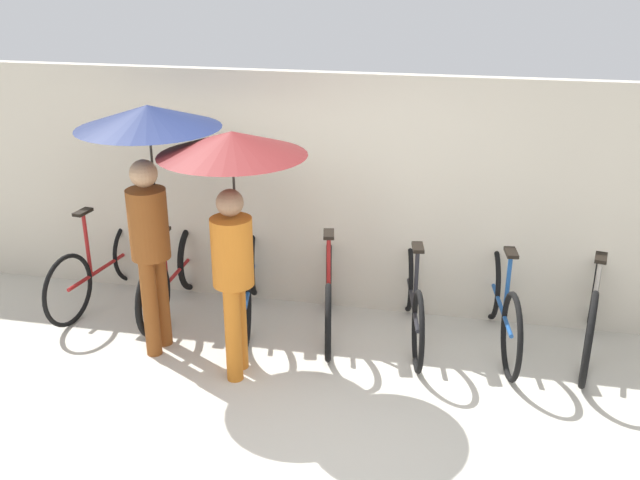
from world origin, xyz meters
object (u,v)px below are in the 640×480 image
object	(u,v)px
parked_bicycle_6	(593,308)
parked_bicycle_5	(501,304)
parked_bicycle_0	(103,265)
parked_bicycle_1	(174,274)
parked_bicycle_4	(413,298)
pedestrian_leading	(149,155)
pedestrian_center	(232,181)
parked_bicycle_3	(329,292)
parked_bicycle_2	(250,281)

from	to	relation	value
parked_bicycle_6	parked_bicycle_5	bearing A→B (deg)	104.42
parked_bicycle_0	parked_bicycle_1	xyz separation A→B (m)	(0.75, -0.04, -0.01)
parked_bicycle_4	pedestrian_leading	size ratio (longest dim) A/B	0.83
parked_bicycle_1	pedestrian_center	bearing A→B (deg)	-134.53
pedestrian_center	parked_bicycle_4	bearing A→B (deg)	27.39
parked_bicycle_0	parked_bicycle_6	size ratio (longest dim) A/B	0.93
parked_bicycle_3	pedestrian_leading	xyz separation A→B (m)	(-1.34, -0.58, 1.34)
parked_bicycle_4	parked_bicycle_5	bearing A→B (deg)	-98.24
parked_bicycle_6	pedestrian_center	xyz separation A→B (m)	(-2.83, -0.88, 1.19)
parked_bicycle_3	pedestrian_center	xyz separation A→B (m)	(-0.57, -0.81, 1.24)
parked_bicycle_1	parked_bicycle_5	size ratio (longest dim) A/B	0.95
parked_bicycle_2	pedestrian_leading	size ratio (longest dim) A/B	0.82
parked_bicycle_1	parked_bicycle_5	bearing A→B (deg)	-92.14
pedestrian_center	parked_bicycle_1	bearing A→B (deg)	132.84
parked_bicycle_6	pedestrian_leading	bearing A→B (deg)	111.00
parked_bicycle_5	parked_bicycle_6	bearing A→B (deg)	-93.90
parked_bicycle_0	parked_bicycle_6	world-z (taller)	parked_bicycle_0
parked_bicycle_2	pedestrian_leading	world-z (taller)	pedestrian_leading
parked_bicycle_3	parked_bicycle_5	world-z (taller)	parked_bicycle_5
pedestrian_leading	pedestrian_center	bearing A→B (deg)	-10.78
parked_bicycle_4	parked_bicycle_1	bearing A→B (deg)	79.09
parked_bicycle_2	parked_bicycle_4	distance (m)	1.50
parked_bicycle_0	parked_bicycle_2	size ratio (longest dim) A/B	1.01
parked_bicycle_1	parked_bicycle_3	xyz separation A→B (m)	(1.50, -0.06, -0.01)
parked_bicycle_3	parked_bicycle_5	xyz separation A→B (m)	(1.50, 0.02, 0.03)
parked_bicycle_0	parked_bicycle_1	size ratio (longest dim) A/B	1.03
parked_bicycle_0	parked_bicycle_1	world-z (taller)	parked_bicycle_0
parked_bicycle_5	parked_bicycle_6	distance (m)	0.75
parked_bicycle_6	pedestrian_leading	size ratio (longest dim) A/B	0.89
parked_bicycle_5	parked_bicycle_3	bearing A→B (deg)	83.26
parked_bicycle_5	parked_bicycle_1	bearing A→B (deg)	81.73
parked_bicycle_3	parked_bicycle_6	bearing A→B (deg)	-99.15
parked_bicycle_2	parked_bicycle_4	world-z (taller)	parked_bicycle_4
pedestrian_leading	pedestrian_center	distance (m)	0.80
parked_bicycle_1	pedestrian_center	xyz separation A→B (m)	(0.93, -0.86, 1.23)
parked_bicycle_3	pedestrian_center	distance (m)	1.59
parked_bicycle_0	parked_bicycle_4	size ratio (longest dim) A/B	0.99
parked_bicycle_5	pedestrian_center	bearing A→B (deg)	104.17
parked_bicycle_0	pedestrian_center	bearing A→B (deg)	-111.11
parked_bicycle_0	parked_bicycle_3	distance (m)	2.25
parked_bicycle_3	parked_bicycle_4	world-z (taller)	parked_bicycle_4
parked_bicycle_3	parked_bicycle_4	bearing A→B (deg)	-100.56
parked_bicycle_5	pedestrian_leading	size ratio (longest dim) A/B	0.84
parked_bicycle_2	parked_bicycle_3	distance (m)	0.75
parked_bicycle_1	parked_bicycle_4	world-z (taller)	parked_bicycle_4
parked_bicycle_3	parked_bicycle_2	bearing A→B (deg)	74.81
pedestrian_center	pedestrian_leading	bearing A→B (deg)	159.34
parked_bicycle_0	parked_bicycle_3	xyz separation A→B (m)	(2.25, -0.10, -0.02)
parked_bicycle_6	pedestrian_center	size ratio (longest dim) A/B	0.94
parked_bicycle_3	pedestrian_leading	size ratio (longest dim) A/B	0.80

